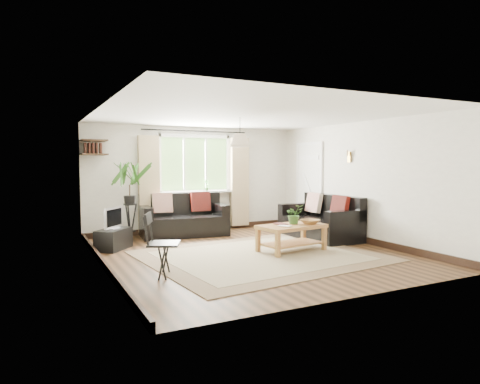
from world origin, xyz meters
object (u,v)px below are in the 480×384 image
palm_stand (130,201)px  folding_chair (164,245)px  tv_stand (114,239)px  coffee_table (291,238)px  sofa_back (184,216)px  sofa_right (319,218)px

palm_stand → folding_chair: size_ratio=1.80×
tv_stand → palm_stand: (0.49, 0.86, 0.61)m
coffee_table → tv_stand: coffee_table is taller
sofa_back → sofa_right: sofa_back is taller
tv_stand → palm_stand: 1.17m
palm_stand → coffee_table: bearing=-47.2°
coffee_table → sofa_back: bearing=115.1°
tv_stand → folding_chair: bearing=-131.8°
folding_chair → palm_stand: bearing=20.7°
tv_stand → palm_stand: size_ratio=0.44×
folding_chair → sofa_back: bearing=0.7°
sofa_right → coffee_table: (-1.28, -0.88, -0.19)m
sofa_back → tv_stand: bearing=-147.2°
sofa_right → folding_chair: (-3.78, -1.48, 0.02)m
sofa_back → folding_chair: folding_chair is taller
palm_stand → sofa_right: bearing=-24.1°
tv_stand → folding_chair: size_ratio=0.79×
coffee_table → palm_stand: bearing=132.8°
sofa_back → palm_stand: bearing=-175.4°
sofa_right → coffee_table: size_ratio=1.54×
sofa_back → palm_stand: 1.21m
tv_stand → folding_chair: (0.29, -2.22, 0.26)m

